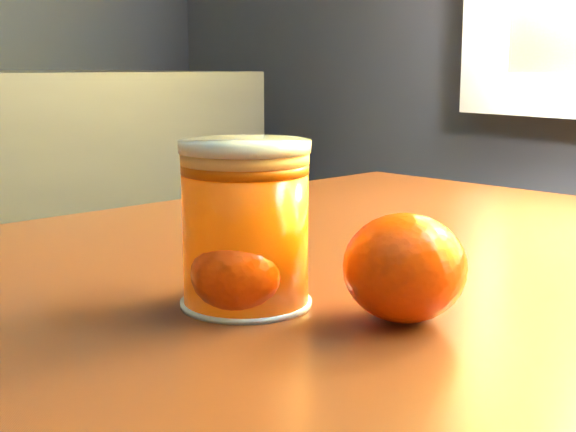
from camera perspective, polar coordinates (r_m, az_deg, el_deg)
juice_glass at (r=0.47m, az=-3.04°, el=-0.64°), size 0.08×0.08×0.10m
orange_front at (r=0.45m, az=8.29°, el=-3.65°), size 0.08×0.08×0.06m
orange_back at (r=0.46m, az=-3.51°, el=-3.98°), size 0.07×0.07×0.05m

